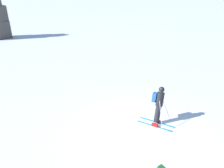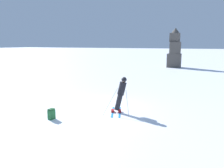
{
  "view_description": "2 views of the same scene",
  "coord_description": "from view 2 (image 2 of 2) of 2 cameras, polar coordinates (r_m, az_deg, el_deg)",
  "views": [
    {
      "loc": [
        -6.16,
        -5.26,
        6.2
      ],
      "look_at": [
        1.19,
        3.49,
        0.82
      ],
      "focal_mm": 35.0,
      "sensor_mm": 36.0,
      "label": 1
    },
    {
      "loc": [
        5.11,
        -9.89,
        3.46
      ],
      "look_at": [
        0.15,
        1.41,
        1.16
      ],
      "focal_mm": 35.0,
      "sensor_mm": 36.0,
      "label": 2
    }
  ],
  "objects": [
    {
      "name": "ground_plane",
      "position": [
        11.66,
        -3.47,
        -6.74
      ],
      "size": [
        300.0,
        300.0,
        0.0
      ],
      "primitive_type": "plane",
      "color": "white"
    },
    {
      "name": "rock_pillar",
      "position": [
        33.48,
        16.04,
        8.29
      ],
      "size": [
        1.9,
        1.67,
        5.7
      ],
      "color": "#4C4742",
      "rests_on": "ground"
    },
    {
      "name": "spare_backpack",
      "position": [
        10.56,
        -15.53,
        -7.57
      ],
      "size": [
        0.26,
        0.33,
        0.5
      ],
      "rotation": [
        0.0,
        0.0,
        4.57
      ],
      "color": "#236633",
      "rests_on": "ground"
    },
    {
      "name": "skier",
      "position": [
        11.01,
        2.33,
        -2.22
      ],
      "size": [
        1.32,
        1.79,
        1.86
      ],
      "rotation": [
        0.0,
        0.0,
        0.36
      ],
      "color": "#1E7AC6",
      "rests_on": "ground"
    }
  ]
}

